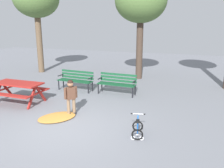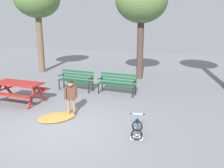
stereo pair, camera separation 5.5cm
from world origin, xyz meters
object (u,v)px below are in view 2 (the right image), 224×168
kids_bicycle (137,129)px  child_standing (71,94)px  park_bench_far_left (76,79)px  park_bench_left (117,82)px  picnic_table (19,87)px

kids_bicycle → child_standing: bearing=163.4°
child_standing → kids_bicycle: size_ratio=1.88×
park_bench_far_left → child_standing: size_ratio=1.41×
park_bench_left → child_standing: bearing=-103.7°
picnic_table → park_bench_far_left: bearing=62.4°
picnic_table → kids_bicycle: (4.78, -1.08, -0.39)m
park_bench_far_left → kids_bicycle: (3.62, -3.32, -0.31)m
picnic_table → park_bench_far_left: size_ratio=1.11×
picnic_table → park_bench_left: 3.83m
park_bench_left → kids_bicycle: size_ratio=2.63×
picnic_table → child_standing: (2.42, -0.38, 0.09)m
park_bench_left → kids_bicycle: bearing=-63.0°
picnic_table → park_bench_left: size_ratio=1.12×
park_bench_far_left → park_bench_left: same height
park_bench_left → child_standing: child_standing is taller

